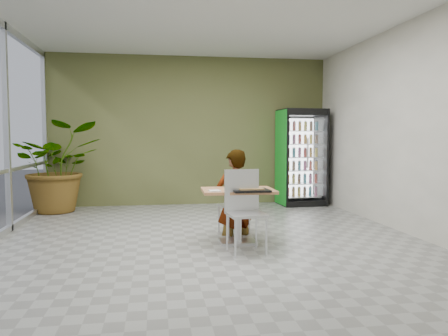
{
  "coord_description": "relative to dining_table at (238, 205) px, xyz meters",
  "views": [
    {
      "loc": [
        -0.75,
        -5.97,
        1.46
      ],
      "look_at": [
        0.26,
        0.47,
        1.0
      ],
      "focal_mm": 35.0,
      "sensor_mm": 36.0,
      "label": 1
    }
  ],
  "objects": [
    {
      "name": "beverage_fridge",
      "position": [
        2.01,
        3.2,
        0.49
      ],
      "size": [
        0.98,
        0.77,
        2.06
      ],
      "rotation": [
        0.0,
        0.0,
        0.05
      ],
      "color": "black",
      "rests_on": "ground"
    },
    {
      "name": "soda_cup",
      "position": [
        0.2,
        0.06,
        0.29
      ],
      "size": [
        0.09,
        0.09,
        0.16
      ],
      "color": "white",
      "rests_on": "dining_table"
    },
    {
      "name": "potted_plant",
      "position": [
        -3.0,
        3.08,
        0.35
      ],
      "size": [
        1.94,
        1.8,
        1.78
      ],
      "primitive_type": "imported",
      "rotation": [
        0.0,
        0.0,
        0.31
      ],
      "color": "#326B2A",
      "rests_on": "ground"
    },
    {
      "name": "napkin_stack",
      "position": [
        -0.35,
        -0.22,
        0.22
      ],
      "size": [
        0.16,
        0.16,
        0.02
      ],
      "primitive_type": "cube",
      "rotation": [
        0.0,
        0.0,
        0.17
      ],
      "color": "white",
      "rests_on": "dining_table"
    },
    {
      "name": "room_envelope",
      "position": [
        -0.36,
        0.13,
        1.06
      ],
      "size": [
        6.0,
        7.0,
        3.2
      ],
      "primitive_type": null,
      "color": "silver",
      "rests_on": "ground"
    },
    {
      "name": "dining_table",
      "position": [
        0.0,
        0.0,
        0.0
      ],
      "size": [
        1.0,
        0.71,
        0.75
      ],
      "rotation": [
        0.0,
        0.0,
        -0.03
      ],
      "color": "tan",
      "rests_on": "ground"
    },
    {
      "name": "cafeteria_tray",
      "position": [
        0.11,
        -0.28,
        0.23
      ],
      "size": [
        0.49,
        0.37,
        0.03
      ],
      "primitive_type": "cube",
      "rotation": [
        0.0,
        0.0,
        0.03
      ],
      "color": "black",
      "rests_on": "dining_table"
    },
    {
      "name": "chair_far",
      "position": [
        0.08,
        0.5,
        -0.0
      ],
      "size": [
        0.5,
        0.5,
        0.91
      ],
      "rotation": [
        0.0,
        0.0,
        3.42
      ],
      "color": "silver",
      "rests_on": "ground"
    },
    {
      "name": "seated_woman",
      "position": [
        0.05,
        0.54,
        -0.05
      ],
      "size": [
        0.67,
        0.52,
        1.58
      ],
      "primitive_type": "imported",
      "rotation": [
        0.0,
        0.0,
        3.42
      ],
      "color": "black",
      "rests_on": "ground"
    },
    {
      "name": "chair_near",
      "position": [
        -0.0,
        -0.42,
        0.07
      ],
      "size": [
        0.5,
        0.51,
        1.04
      ],
      "rotation": [
        0.0,
        0.0,
        0.09
      ],
      "color": "silver",
      "rests_on": "ground"
    },
    {
      "name": "ground",
      "position": [
        -0.36,
        0.13,
        -0.54
      ],
      "size": [
        7.0,
        7.0,
        0.0
      ],
      "primitive_type": "plane",
      "color": "gray",
      "rests_on": "ground"
    },
    {
      "name": "pizza_plate",
      "position": [
        0.02,
        0.02,
        0.23
      ],
      "size": [
        0.33,
        0.24,
        0.03
      ],
      "color": "white",
      "rests_on": "dining_table"
    }
  ]
}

